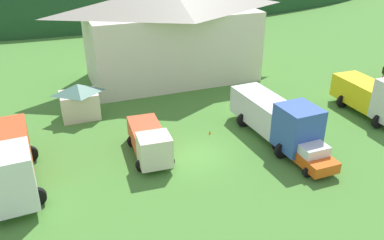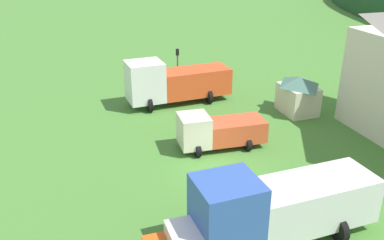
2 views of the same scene
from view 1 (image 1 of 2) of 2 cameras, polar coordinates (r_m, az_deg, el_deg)
The scene contains 12 objects.
ground_plane at distance 26.94m, azimuth 0.88°, elevation -5.02°, with size 200.00×200.00×0.00m, color #477F33.
forested_hill_backdrop at distance 89.35m, azimuth -16.07°, elevation 16.23°, with size 143.80×60.00×39.23m, color #1E4723.
depot_building at distance 39.53m, azimuth -3.04°, elevation 12.65°, with size 17.34×9.07×9.18m.
play_shed_cream at distance 32.76m, azimuth -16.01°, elevation 2.75°, with size 3.14×2.44×2.89m.
heavy_rig_white at distance 25.08m, azimuth -25.02°, elevation -5.45°, with size 3.58×8.46×3.67m.
light_truck_cream at distance 26.23m, azimuth -6.16°, elevation -3.06°, with size 2.74×5.61×2.36m.
box_truck_blue at distance 28.70m, azimuth 12.07°, elevation 0.46°, with size 3.38×8.43×3.52m.
flatbed_truck_yellow at distance 34.86m, azimuth 24.95°, elevation 3.22°, with size 3.38×6.94×3.68m.
service_pickup_orange at distance 26.82m, azimuth 15.92°, elevation -4.23°, with size 2.32×5.26×1.66m.
traffic_light_east at distance 35.04m, azimuth 25.67°, elevation 4.48°, with size 0.20×0.32×4.10m.
traffic_cone_near_pickup at distance 29.55m, azimuth 2.60°, elevation -2.03°, with size 0.36×0.36×0.59m, color orange.
traffic_cone_mid_row at distance 33.47m, azimuth 14.90°, elevation 0.60°, with size 0.36×0.36×0.62m, color orange.
Camera 1 is at (-8.76, -21.32, 13.95)m, focal length 36.84 mm.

